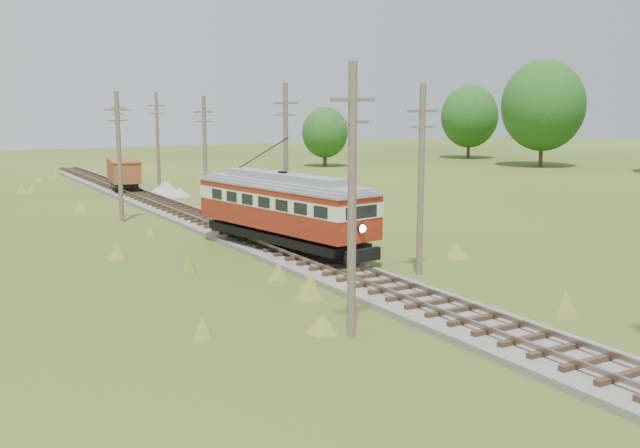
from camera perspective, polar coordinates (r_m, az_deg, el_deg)
railbed_main at (r=45.06m, az=-8.08°, el=-0.18°), size 3.60×96.00×0.57m
streetcar at (r=36.75m, az=-2.99°, el=1.53°), size 4.78×12.25×5.53m
gondola at (r=66.05m, az=-15.45°, el=4.04°), size 3.44×7.48×2.39m
gravel_pile at (r=62.64m, az=-12.10°, el=2.76°), size 3.60×3.82×1.31m
utility_pole_r_2 at (r=32.27m, az=8.09°, el=3.65°), size 1.60×0.30×8.60m
utility_pole_r_3 at (r=43.15m, az=-2.75°, el=5.42°), size 1.60×0.30×9.00m
utility_pole_r_4 at (r=54.95m, az=-9.19°, el=5.83°), size 1.60×0.30×8.40m
utility_pole_r_5 at (r=67.35m, az=-12.86°, el=6.56°), size 1.60×0.30×8.90m
utility_pole_r_6 at (r=79.80m, az=-15.79°, el=6.77°), size 1.60×0.30×8.70m
utility_pole_l_a at (r=23.06m, az=2.58°, el=2.00°), size 1.60×0.30×9.00m
utility_pole_l_b at (r=48.87m, az=-15.77°, el=5.30°), size 1.60×0.30×8.60m
tree_right_4 at (r=96.09m, az=17.43°, el=9.02°), size 10.50×10.50×13.53m
tree_right_5 at (r=108.93m, az=11.86°, el=8.42°), size 8.40×8.40×10.82m
tree_mid_b at (r=91.97m, az=0.40°, el=7.32°), size 5.88×5.88×7.57m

